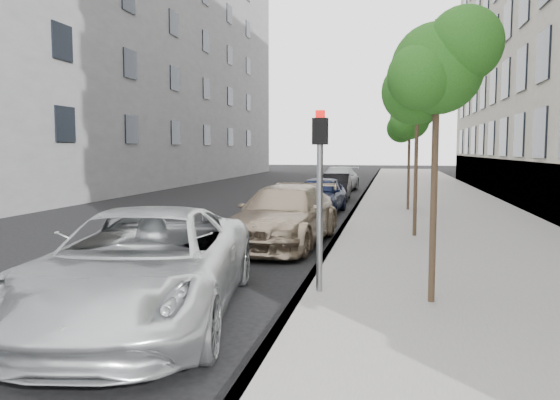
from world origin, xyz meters
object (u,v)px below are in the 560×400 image
(tree_mid, at_px, (419,86))
(sedan_blue, at_px, (320,195))
(sedan_rear, at_px, (338,179))
(tree_far, at_px, (410,120))
(minivan, at_px, (143,265))
(signal_pole, at_px, (320,179))
(sedan_black, at_px, (335,187))
(tree_near, at_px, (439,68))
(suv, at_px, (284,216))

(tree_mid, xyz_separation_m, sedan_blue, (-3.33, 5.71, -3.38))
(sedan_blue, xyz_separation_m, sedan_rear, (-0.39, 11.23, 0.00))
(tree_far, height_order, minivan, tree_far)
(signal_pole, relative_size, sedan_blue, 0.70)
(tree_far, height_order, sedan_black, tree_far)
(signal_pole, bearing_deg, tree_far, 82.52)
(tree_near, distance_m, sedan_blue, 12.99)
(signal_pole, relative_size, sedan_rear, 0.59)
(minivan, bearing_deg, tree_near, 7.59)
(signal_pole, distance_m, suv, 5.30)
(suv, height_order, sedan_blue, suv)
(tree_mid, distance_m, signal_pole, 6.81)
(sedan_black, bearing_deg, suv, -91.63)
(minivan, relative_size, sedan_rear, 1.15)
(tree_mid, distance_m, sedan_rear, 17.67)
(sedan_blue, distance_m, sedan_rear, 11.24)
(signal_pole, xyz_separation_m, sedan_blue, (-1.55, 11.93, -1.26))
(tree_mid, xyz_separation_m, sedan_rear, (-3.72, 16.94, -3.37))
(minivan, bearing_deg, sedan_black, 78.26)
(minivan, bearing_deg, tree_far, 64.53)
(tree_near, relative_size, sedan_rear, 0.87)
(signal_pole, height_order, sedan_black, signal_pole)
(minivan, height_order, sedan_black, minivan)
(sedan_rear, bearing_deg, tree_far, -66.02)
(signal_pole, bearing_deg, suv, 108.00)
(minivan, bearing_deg, sedan_blue, 77.29)
(signal_pole, bearing_deg, tree_mid, 74.55)
(minivan, xyz_separation_m, sedan_black, (0.78, 19.11, -0.15))
(tree_far, xyz_separation_m, signal_pole, (-1.77, -12.72, -1.58))
(tree_far, relative_size, minivan, 0.76)
(suv, bearing_deg, minivan, -92.33)
(tree_near, height_order, sedan_rear, tree_near)
(tree_mid, height_order, signal_pole, tree_mid)
(signal_pole, bearing_deg, minivan, -146.25)
(tree_far, height_order, sedan_blue, tree_far)
(tree_mid, relative_size, sedan_rear, 0.97)
(tree_near, relative_size, tree_far, 1.00)
(minivan, height_order, sedan_blue, minivan)
(tree_near, xyz_separation_m, sedan_rear, (-3.72, 23.44, -2.89))
(tree_near, bearing_deg, sedan_rear, 99.01)
(tree_near, xyz_separation_m, tree_far, (0.00, 13.00, -0.05))
(signal_pole, distance_m, sedan_rear, 23.28)
(minivan, relative_size, sedan_blue, 1.36)
(tree_near, height_order, signal_pole, tree_near)
(signal_pole, height_order, minivan, signal_pole)
(signal_pole, height_order, sedan_rear, signal_pole)
(sedan_blue, relative_size, sedan_rear, 0.85)
(tree_mid, relative_size, sedan_blue, 1.15)
(sedan_black, distance_m, sedan_rear, 5.60)
(tree_far, distance_m, signal_pole, 12.94)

